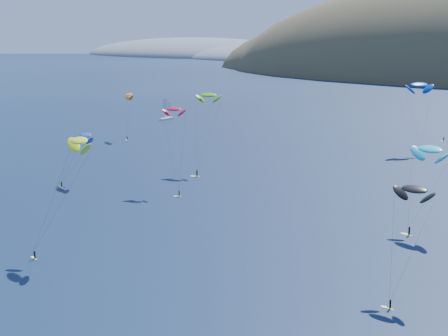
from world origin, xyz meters
TOP-DOWN VIEW (x-y plane):
  - headland at (-445.26, 750.08)m, footprint 460.00×250.00m
  - sailboat at (-98.29, 186.52)m, footprint 8.99×7.80m
  - kitesurfer_1 at (-79.90, 139.04)m, footprint 7.71×9.23m
  - kitesurfer_2 at (-4.51, 37.04)m, footprint 9.09×13.27m
  - kitesurfer_3 at (-23.25, 110.26)m, footprint 8.45×14.38m
  - kitesurfer_4 at (23.28, 174.33)m, footprint 10.60×11.15m
  - kitesurfer_5 at (49.83, 86.89)m, footprint 10.30×11.79m
  - kitesurfer_7 at (56.07, 52.65)m, footprint 7.34×12.49m
  - kitesurfer_9 at (-18.12, 85.83)m, footprint 10.64×10.26m
  - kitesurfer_10 at (-42.82, 77.38)m, footprint 8.85×12.81m

SIDE VIEW (x-z plane):
  - headland at x=-445.26m, z-range -33.36..26.64m
  - sailboat at x=-98.29m, z-range -4.70..6.57m
  - kitesurfer_10 at x=-42.82m, z-range 5.63..21.43m
  - kitesurfer_1 at x=-79.90m, z-range 7.62..26.93m
  - kitesurfer_7 at x=56.07m, z-range 7.65..26.91m
  - kitesurfer_5 at x=49.83m, z-range 7.52..27.86m
  - kitesurfer_9 at x=-18.12m, z-range 9.94..33.47m
  - kitesurfer_2 at x=-4.51m, z-range 9.81..34.13m
  - kitesurfer_3 at x=-23.25m, z-range 10.36..35.55m
  - kitesurfer_4 at x=23.28m, z-range 10.24..36.69m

